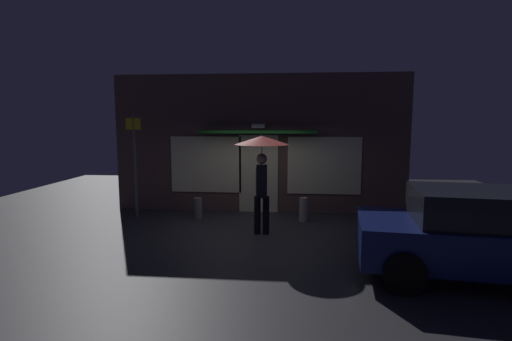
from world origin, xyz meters
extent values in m
plane|color=#2D2D33|center=(0.00, 0.00, 0.00)|extent=(18.00, 18.00, 0.00)
cube|color=brown|center=(0.00, 2.35, 1.95)|extent=(8.31, 0.30, 3.89)
cube|color=beige|center=(0.00, 2.18, 1.10)|extent=(1.10, 0.04, 2.20)
cube|color=beige|center=(-1.51, 2.18, 1.35)|extent=(2.03, 0.04, 1.60)
cube|color=beige|center=(1.84, 2.18, 1.35)|extent=(2.03, 0.04, 1.60)
cube|color=white|center=(0.00, 2.10, 2.45)|extent=(0.36, 0.16, 0.12)
cube|color=#144C19|center=(0.00, 1.85, 2.30)|extent=(3.20, 0.70, 0.08)
cylinder|color=black|center=(0.36, 0.01, 0.44)|extent=(0.15, 0.15, 0.88)
cylinder|color=black|center=(0.16, 0.00, 0.44)|extent=(0.15, 0.15, 0.88)
cube|color=black|center=(0.26, 0.01, 1.23)|extent=(0.27, 0.48, 0.71)
cube|color=silver|center=(0.13, 0.01, 1.23)|extent=(0.03, 0.14, 0.57)
cube|color=red|center=(0.13, 0.01, 1.21)|extent=(0.03, 0.05, 0.45)
sphere|color=tan|center=(0.26, 0.01, 1.74)|extent=(0.24, 0.24, 0.24)
cylinder|color=slate|center=(0.26, 0.01, 1.76)|extent=(0.02, 0.02, 0.99)
cone|color=#4C0C0C|center=(0.26, 0.01, 2.16)|extent=(1.24, 1.24, 0.19)
cube|color=navy|center=(4.08, -2.19, 0.60)|extent=(4.16, 2.22, 0.66)
cube|color=black|center=(4.08, -2.19, 1.20)|extent=(2.40, 1.80, 0.54)
cylinder|color=black|center=(2.84, -1.15, 0.32)|extent=(0.66, 0.29, 0.64)
cylinder|color=black|center=(2.63, -2.90, 0.32)|extent=(0.66, 0.29, 0.64)
cylinder|color=#595B60|center=(-3.23, 1.26, 1.38)|extent=(0.07, 0.07, 2.76)
cube|color=gold|center=(-3.23, 1.24, 2.51)|extent=(0.40, 0.02, 0.30)
cylinder|color=slate|center=(-1.54, 1.25, 0.28)|extent=(0.22, 0.22, 0.56)
cylinder|color=#B2A899|center=(1.25, 1.21, 0.31)|extent=(0.21, 0.21, 0.62)
camera|label=1|loc=(0.93, -8.57, 2.57)|focal=26.96mm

